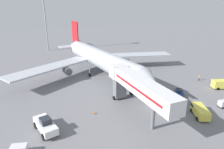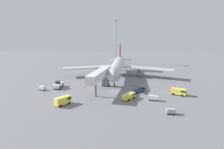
{
  "view_description": "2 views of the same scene",
  "coord_description": "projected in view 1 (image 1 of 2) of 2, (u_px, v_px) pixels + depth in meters",
  "views": [
    {
      "loc": [
        -25.77,
        -28.18,
        20.16
      ],
      "look_at": [
        -2.47,
        12.44,
        3.77
      ],
      "focal_mm": 32.09,
      "sensor_mm": 36.0,
      "label": 1
    },
    {
      "loc": [
        7.07,
        -62.61,
        19.48
      ],
      "look_at": [
        -2.12,
        12.81,
        3.38
      ],
      "focal_mm": 29.93,
      "sensor_mm": 36.0,
      "label": 2
    }
  ],
  "objects": [
    {
      "name": "ground_plane",
      "position": [
        152.0,
        107.0,
        41.83
      ],
      "size": [
        300.0,
        300.0,
        0.0
      ],
      "primitive_type": "plane",
      "color": "slate"
    },
    {
      "name": "airplane_at_gate",
      "position": [
        99.0,
        58.0,
        58.62
      ],
      "size": [
        52.72,
        48.68,
        14.59
      ],
      "color": "#B7BCC6",
      "rests_on": "ground"
    },
    {
      "name": "jet_bridge",
      "position": [
        136.0,
        85.0,
        37.61
      ],
      "size": [
        5.32,
        20.56,
        7.77
      ],
      "color": "silver",
      "rests_on": "ground"
    },
    {
      "name": "pushback_tug",
      "position": [
        45.0,
        125.0,
        33.22
      ],
      "size": [
        3.15,
        6.29,
        2.69
      ],
      "color": "white",
      "rests_on": "ground"
    },
    {
      "name": "belt_loader_truck",
      "position": [
        179.0,
        94.0,
        45.97
      ],
      "size": [
        5.59,
        5.51,
        2.93
      ],
      "color": "#2D4C8E",
      "rests_on": "ground"
    },
    {
      "name": "service_van_outer_left",
      "position": [
        223.0,
        84.0,
        50.56
      ],
      "size": [
        5.13,
        3.83,
        2.19
      ],
      "color": "#E5DB4C",
      "rests_on": "ground"
    },
    {
      "name": "service_van_far_right",
      "position": [
        200.0,
        111.0,
        38.09
      ],
      "size": [
        4.33,
        5.31,
        1.81
      ],
      "color": "#E5DB4C",
      "rests_on": "ground"
    },
    {
      "name": "ground_crew_worker_foreground",
      "position": [
        199.0,
        78.0,
        55.89
      ],
      "size": [
        0.38,
        0.38,
        1.64
      ],
      "color": "#1E2333",
      "rests_on": "ground"
    },
    {
      "name": "safety_cone_alpha",
      "position": [
        95.0,
        112.0,
        39.02
      ],
      "size": [
        0.39,
        0.39,
        0.6
      ],
      "color": "black",
      "rests_on": "ground"
    },
    {
      "name": "apron_light_mast",
      "position": [
        44.0,
        5.0,
        86.82
      ],
      "size": [
        2.4,
        2.4,
        29.64
      ],
      "color": "#93969B",
      "rests_on": "ground"
    }
  ]
}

